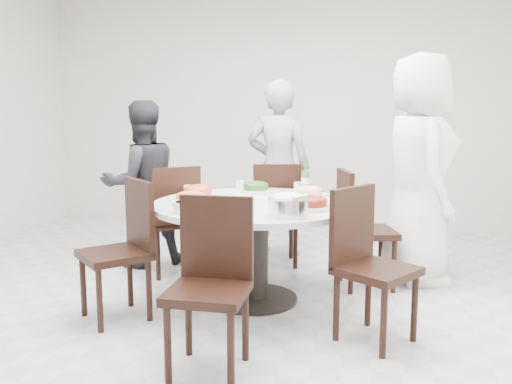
% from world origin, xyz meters
% --- Properties ---
extents(floor, '(6.00, 6.00, 0.01)m').
position_xyz_m(floor, '(0.00, 0.00, 0.00)').
color(floor, silver).
rests_on(floor, ground).
extents(wall_back, '(6.00, 0.01, 2.80)m').
position_xyz_m(wall_back, '(0.00, 3.00, 1.40)').
color(wall_back, silver).
rests_on(wall_back, ground).
extents(dining_table, '(1.50, 1.50, 0.75)m').
position_xyz_m(dining_table, '(0.14, 0.29, 0.38)').
color(dining_table, white).
rests_on(dining_table, floor).
extents(chair_ne, '(0.52, 0.52, 0.95)m').
position_xyz_m(chair_ne, '(0.96, 0.79, 0.47)').
color(chair_ne, black).
rests_on(chair_ne, floor).
extents(chair_n, '(0.51, 0.51, 0.95)m').
position_xyz_m(chair_n, '(0.13, 1.28, 0.47)').
color(chair_n, black).
rests_on(chair_n, floor).
extents(chair_nw, '(0.59, 0.59, 0.95)m').
position_xyz_m(chair_nw, '(-0.73, 0.84, 0.47)').
color(chair_nw, black).
rests_on(chair_nw, floor).
extents(chair_sw, '(0.59, 0.59, 0.95)m').
position_xyz_m(chair_sw, '(-0.72, -0.24, 0.47)').
color(chair_sw, black).
rests_on(chair_sw, floor).
extents(chair_s, '(0.42, 0.42, 0.95)m').
position_xyz_m(chair_s, '(0.12, -0.85, 0.47)').
color(chair_s, black).
rests_on(chair_s, floor).
extents(chair_se, '(0.58, 0.58, 0.95)m').
position_xyz_m(chair_se, '(1.02, -0.26, 0.47)').
color(chair_se, black).
rests_on(chair_se, floor).
extents(diner_right, '(0.78, 1.02, 1.88)m').
position_xyz_m(diner_right, '(1.36, 1.05, 0.94)').
color(diner_right, silver).
rests_on(diner_right, floor).
extents(diner_middle, '(0.64, 0.44, 1.71)m').
position_xyz_m(diner_middle, '(0.10, 1.64, 0.85)').
color(diner_middle, black).
rests_on(diner_middle, floor).
extents(diner_left, '(0.93, 0.90, 1.50)m').
position_xyz_m(diner_left, '(-1.06, 1.02, 0.75)').
color(diner_left, black).
rests_on(diner_left, floor).
extents(dish_greens, '(0.26, 0.26, 0.07)m').
position_xyz_m(dish_greens, '(0.06, 0.74, 0.78)').
color(dish_greens, white).
rests_on(dish_greens, dining_table).
extents(dish_pale, '(0.26, 0.26, 0.07)m').
position_xyz_m(dish_pale, '(0.51, 0.57, 0.79)').
color(dish_pale, white).
rests_on(dish_pale, dining_table).
extents(dish_orange, '(0.28, 0.28, 0.07)m').
position_xyz_m(dish_orange, '(-0.34, 0.44, 0.79)').
color(dish_orange, white).
rests_on(dish_orange, dining_table).
extents(dish_redbrown, '(0.28, 0.28, 0.07)m').
position_xyz_m(dish_redbrown, '(0.58, 0.10, 0.79)').
color(dish_redbrown, white).
rests_on(dish_redbrown, dining_table).
extents(dish_tofu, '(0.27, 0.27, 0.07)m').
position_xyz_m(dish_tofu, '(-0.29, 0.12, 0.78)').
color(dish_tofu, white).
rests_on(dish_tofu, dining_table).
extents(rice_bowl, '(0.26, 0.26, 0.11)m').
position_xyz_m(rice_bowl, '(0.45, -0.15, 0.81)').
color(rice_bowl, silver).
rests_on(rice_bowl, dining_table).
extents(soup_bowl, '(0.24, 0.24, 0.07)m').
position_xyz_m(soup_bowl, '(-0.19, -0.17, 0.79)').
color(soup_bowl, white).
rests_on(soup_bowl, dining_table).
extents(beverage_bottle, '(0.07, 0.07, 0.24)m').
position_xyz_m(beverage_bottle, '(0.46, 0.79, 0.87)').
color(beverage_bottle, '#33732E').
rests_on(beverage_bottle, dining_table).
extents(tea_cups, '(0.07, 0.07, 0.08)m').
position_xyz_m(tea_cups, '(0.14, 0.88, 0.79)').
color(tea_cups, white).
rests_on(tea_cups, dining_table).
extents(chopsticks, '(0.24, 0.04, 0.01)m').
position_xyz_m(chopsticks, '(0.15, 0.96, 0.76)').
color(chopsticks, tan).
rests_on(chopsticks, dining_table).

